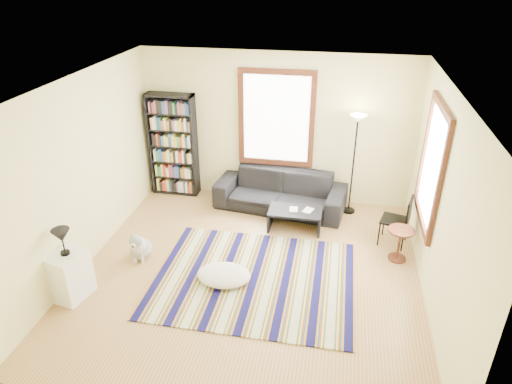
% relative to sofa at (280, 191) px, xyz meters
% --- Properties ---
extents(floor, '(5.00, 5.00, 0.10)m').
position_rel_sofa_xyz_m(floor, '(-0.17, -2.05, -0.40)').
color(floor, tan).
rests_on(floor, ground).
extents(ceiling, '(5.00, 5.00, 0.10)m').
position_rel_sofa_xyz_m(ceiling, '(-0.17, -2.05, 2.50)').
color(ceiling, white).
rests_on(ceiling, floor).
extents(wall_back, '(5.00, 0.10, 2.80)m').
position_rel_sofa_xyz_m(wall_back, '(-0.17, 0.50, 1.05)').
color(wall_back, beige).
rests_on(wall_back, floor).
extents(wall_front, '(5.00, 0.10, 2.80)m').
position_rel_sofa_xyz_m(wall_front, '(-0.17, -4.60, 1.05)').
color(wall_front, beige).
rests_on(wall_front, floor).
extents(wall_left, '(0.10, 5.00, 2.80)m').
position_rel_sofa_xyz_m(wall_left, '(-2.72, -2.05, 1.05)').
color(wall_left, beige).
rests_on(wall_left, floor).
extents(wall_right, '(0.10, 5.00, 2.80)m').
position_rel_sofa_xyz_m(wall_right, '(2.38, -2.05, 1.05)').
color(wall_right, beige).
rests_on(wall_right, floor).
extents(window_back, '(1.20, 0.06, 1.60)m').
position_rel_sofa_xyz_m(window_back, '(-0.17, 0.42, 1.25)').
color(window_back, white).
rests_on(window_back, wall_back).
extents(window_right, '(0.06, 1.20, 1.60)m').
position_rel_sofa_xyz_m(window_right, '(2.30, -1.25, 1.25)').
color(window_right, white).
rests_on(window_right, wall_right).
extents(rug, '(2.92, 2.33, 0.02)m').
position_rel_sofa_xyz_m(rug, '(-0.07, -2.21, -0.34)').
color(rug, '#0D0C3F').
rests_on(rug, floor).
extents(sofa, '(2.47, 1.23, 0.69)m').
position_rel_sofa_xyz_m(sofa, '(0.00, 0.00, 0.00)').
color(sofa, black).
rests_on(sofa, floor).
extents(bookshelf, '(0.90, 0.30, 2.00)m').
position_rel_sofa_xyz_m(bookshelf, '(-2.13, 0.27, 0.65)').
color(bookshelf, black).
rests_on(bookshelf, floor).
extents(coffee_table, '(0.93, 0.56, 0.36)m').
position_rel_sofa_xyz_m(coffee_table, '(0.35, -0.69, -0.17)').
color(coffee_table, black).
rests_on(coffee_table, floor).
extents(book_a, '(0.20, 0.16, 0.02)m').
position_rel_sofa_xyz_m(book_a, '(0.25, -0.69, 0.02)').
color(book_a, beige).
rests_on(book_a, coffee_table).
extents(book_b, '(0.21, 0.24, 0.02)m').
position_rel_sofa_xyz_m(book_b, '(0.50, -0.64, 0.02)').
color(book_b, beige).
rests_on(book_b, coffee_table).
extents(floor_cushion, '(0.95, 0.84, 0.20)m').
position_rel_sofa_xyz_m(floor_cushion, '(-0.49, -2.32, -0.25)').
color(floor_cushion, white).
rests_on(floor_cushion, floor).
extents(floor_lamp, '(0.33, 0.33, 1.86)m').
position_rel_sofa_xyz_m(floor_lamp, '(1.27, 0.10, 0.58)').
color(floor_lamp, black).
rests_on(floor_lamp, floor).
extents(side_table, '(0.53, 0.53, 0.54)m').
position_rel_sofa_xyz_m(side_table, '(2.03, -1.29, -0.08)').
color(side_table, '#4E2813').
rests_on(side_table, floor).
extents(folding_chair, '(0.51, 0.50, 0.86)m').
position_rel_sofa_xyz_m(folding_chair, '(1.98, -0.83, 0.08)').
color(folding_chair, black).
rests_on(folding_chair, floor).
extents(white_cabinet, '(0.47, 0.57, 0.70)m').
position_rel_sofa_xyz_m(white_cabinet, '(-2.47, -3.03, 0.00)').
color(white_cabinet, white).
rests_on(white_cabinet, floor).
extents(table_lamp, '(0.29, 0.29, 0.38)m').
position_rel_sofa_xyz_m(table_lamp, '(-2.47, -3.03, 0.54)').
color(table_lamp, black).
rests_on(table_lamp, white_cabinet).
extents(dog, '(0.42, 0.55, 0.51)m').
position_rel_sofa_xyz_m(dog, '(-1.91, -1.99, -0.09)').
color(dog, '#B8B8B8').
rests_on(dog, floor).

